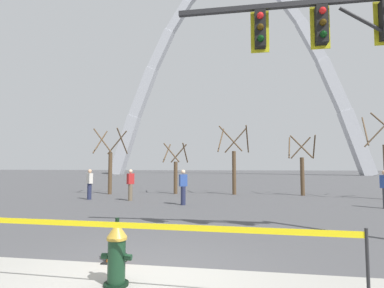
{
  "coord_description": "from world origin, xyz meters",
  "views": [
    {
      "loc": [
        1.56,
        -4.9,
        1.76
      ],
      "look_at": [
        -0.09,
        5.0,
        2.5
      ],
      "focal_mm": 28.09,
      "sensor_mm": 36.0,
      "label": 1
    }
  ],
  "objects": [
    {
      "name": "pedestrian_walking_left",
      "position": [
        -1.09,
        8.6,
        0.82
      ],
      "size": [
        0.39,
        0.34,
        1.59
      ],
      "color": "#232847",
      "rests_on": "ground"
    },
    {
      "name": "traffic_cone_by_hydrant",
      "position": [
        -0.77,
        0.42,
        0.36
      ],
      "size": [
        0.36,
        0.36,
        0.73
      ],
      "color": "black",
      "rests_on": "ground"
    },
    {
      "name": "traffic_signal_gantry",
      "position": [
        4.49,
        2.28,
        4.27
      ],
      "size": [
        6.42,
        0.44,
        6.0
      ],
      "color": "#232326",
      "rests_on": "ground"
    },
    {
      "name": "fire_hydrant",
      "position": [
        -0.29,
        -0.59,
        0.47
      ],
      "size": [
        0.46,
        0.48,
        0.99
      ],
      "color": "black",
      "rests_on": "ground"
    },
    {
      "name": "tree_center_right",
      "position": [
        5.13,
        14.06,
        1.59
      ],
      "size": [
        1.66,
        1.67,
        3.59
      ],
      "color": "brown",
      "rests_on": "ground"
    },
    {
      "name": "pedestrian_near_trees",
      "position": [
        -6.41,
        9.95,
        0.82
      ],
      "size": [
        0.39,
        0.36,
        1.59
      ],
      "color": "#232847",
      "rests_on": "ground"
    },
    {
      "name": "pedestrian_walking_right",
      "position": [
        -4.09,
        9.82,
        0.82
      ],
      "size": [
        0.36,
        0.39,
        1.59
      ],
      "color": "brown",
      "rests_on": "ground"
    },
    {
      "name": "tree_far_left",
      "position": [
        -6.67,
        13.01,
        1.82
      ],
      "size": [
        1.89,
        1.9,
        4.1
      ],
      "color": "brown",
      "rests_on": "ground"
    },
    {
      "name": "caution_tape_barrier",
      "position": [
        -0.26,
        -0.87,
        0.72
      ],
      "size": [
        6.6,
        0.22,
        1.02
      ],
      "color": "#232326",
      "rests_on": "ground"
    },
    {
      "name": "monument_arch",
      "position": [
        -0.0,
        55.77,
        19.21
      ],
      "size": [
        52.05,
        2.35,
        43.58
      ],
      "color": "#B2B5BC",
      "rests_on": "ground"
    },
    {
      "name": "tree_center_left",
      "position": [
        1.07,
        14.04,
        1.88
      ],
      "size": [
        1.95,
        1.96,
        4.23
      ],
      "color": "brown",
      "rests_on": "ground"
    },
    {
      "name": "ground_plane",
      "position": [
        0.0,
        0.0,
        0.0
      ],
      "size": [
        240.0,
        240.0,
        0.0
      ],
      "primitive_type": "plane",
      "color": "#474749"
    },
    {
      "name": "tree_left_mid",
      "position": [
        -2.64,
        13.92,
        1.43
      ],
      "size": [
        1.5,
        1.51,
        3.22
      ],
      "color": "brown",
      "rests_on": "ground"
    }
  ]
}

